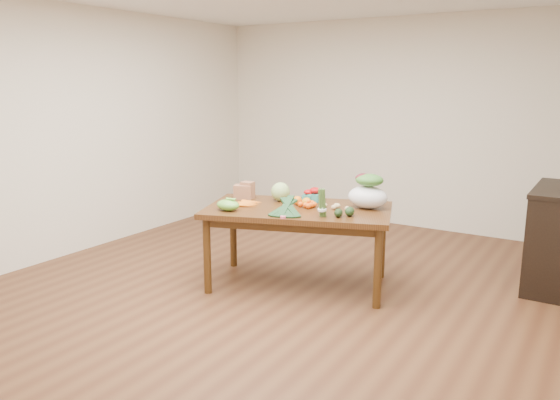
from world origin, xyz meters
The scene contains 24 objects.
floor centered at (0.00, 0.00, 0.00)m, with size 6.00×6.00×0.00m, color brown.
room_walls centered at (0.00, 0.00, 1.35)m, with size 5.02×6.02×2.70m.
dining_table centered at (0.14, 0.32, 0.38)m, with size 1.67×0.93×0.75m, color #4B2B11.
dish_towel centered at (1.96, 1.40, 0.55)m, with size 0.02×0.28×0.45m, color white.
paper_bag centered at (-0.52, 0.38, 0.83)m, with size 0.24×0.20×0.17m, color brown, non-canonical shape.
cabbage centered at (-0.15, 0.48, 0.84)m, with size 0.18×0.18×0.18m, color #97BB6C.
strawberry_basket_a centered at (0.07, 0.63, 0.79)m, with size 0.10×0.10×0.09m, color red, non-canonical shape.
strawberry_basket_b centered at (0.14, 0.65, 0.80)m, with size 0.12×0.12×0.11m, color #B20C0B, non-canonical shape.
orange_a centered at (0.08, 0.41, 0.79)m, with size 0.09×0.09×0.09m, color #DC4C0D.
orange_b centered at (0.15, 0.46, 0.78)m, with size 0.07×0.07×0.07m, color #FDA60F.
orange_c centered at (0.19, 0.38, 0.79)m, with size 0.09×0.09×0.09m, color orange.
mandarin_cluster centered at (0.21, 0.37, 0.79)m, with size 0.18×0.18×0.08m, color #E85E0E, non-canonical shape.
carrots centered at (-0.31, 0.18, 0.76)m, with size 0.22×0.24×0.03m, color orange, non-canonical shape.
snap_pea_bag centered at (-0.34, -0.11, 0.80)m, with size 0.22×0.17×0.10m, color #70B83E.
kale_bunch centered at (0.20, 0.00, 0.83)m, with size 0.32×0.40×0.16m, color #15311D, non-canonical shape.
asparagus_bundle centered at (0.49, 0.12, 0.88)m, with size 0.08×0.08×0.25m, color #55853C, non-canonical shape.
potato_a centered at (0.35, 0.45, 0.77)m, with size 0.05×0.05×0.04m, color tan.
potato_b centered at (0.45, 0.42, 0.77)m, with size 0.05×0.04×0.04m, color tan.
potato_c centered at (0.46, 0.48, 0.77)m, with size 0.06×0.05×0.05m, color #DDCC7F.
potato_d centered at (0.44, 0.49, 0.77)m, with size 0.05×0.05×0.05m, color tan.
potato_e centered at (0.57, 0.45, 0.77)m, with size 0.05×0.04×0.04m, color #D7BE7C.
avocado_a centered at (0.61, 0.19, 0.79)m, with size 0.07×0.11×0.07m, color black.
avocado_b centered at (0.67, 0.28, 0.79)m, with size 0.08×0.12×0.08m, color black.
salad_bag centered at (0.68, 0.64, 0.89)m, with size 0.37×0.28×0.29m, color silver, non-canonical shape.
Camera 1 is at (2.58, -3.91, 1.88)m, focal length 35.00 mm.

